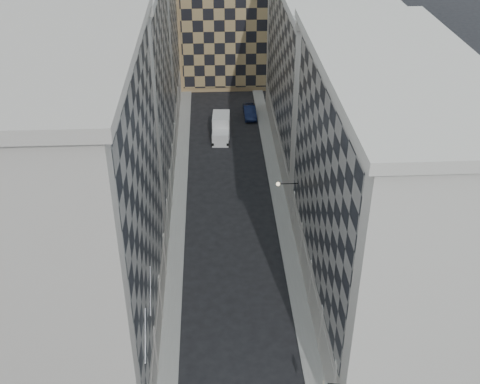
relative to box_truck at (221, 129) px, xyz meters
name	(u,v)px	position (x,y,z in m)	size (l,w,h in m)	color
sidewalk_west	(179,207)	(-4.76, -16.01, -1.16)	(1.50, 100.00, 0.15)	gray
sidewalk_east	(280,205)	(5.74, -16.01, -1.16)	(1.50, 100.00, 0.15)	gray
bldg_left_a	(73,218)	(-10.39, -35.01, 10.59)	(10.80, 22.80, 23.70)	#A49D94
bldg_left_b	(116,95)	(-10.39, -13.01, 10.09)	(10.80, 22.80, 22.70)	gray
bldg_left_c	(137,32)	(-10.39, 8.99, 9.59)	(10.80, 22.80, 21.70)	#A49D94
bldg_right_a	(382,196)	(11.37, -31.01, 9.09)	(10.80, 26.80, 20.70)	beige
bldg_right_b	(322,73)	(11.39, -4.01, 8.62)	(10.80, 28.80, 19.70)	beige
tan_block	(233,14)	(2.49, 21.88, 8.20)	(16.80, 14.80, 18.80)	#A68658
flagpoles_left	(148,312)	(-5.41, -40.01, 6.77)	(0.10, 6.33, 2.33)	gray
bracket_lamp	(280,184)	(4.87, -22.01, 4.97)	(1.98, 0.36, 0.36)	black
box_truck	(221,129)	(0.00, 0.00, 0.00)	(2.41, 5.27, 2.83)	silver
dark_car	(250,112)	(3.99, 5.96, -0.48)	(1.59, 4.55, 1.50)	#10193C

